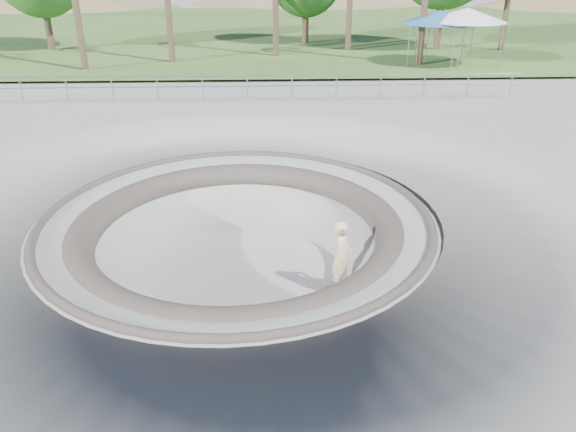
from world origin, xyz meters
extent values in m
plane|color=gray|center=(0.00, 0.00, 0.00)|extent=(180.00, 180.00, 0.00)
torus|color=gray|center=(0.00, 0.00, -2.00)|extent=(14.00, 14.00, 4.00)
cylinder|color=gray|center=(0.00, 0.00, -1.95)|extent=(6.60, 6.60, 0.10)
torus|color=#534842|center=(0.00, 0.00, -0.02)|extent=(10.24, 10.24, 0.24)
torus|color=#534842|center=(0.00, 0.00, -0.45)|extent=(8.91, 8.91, 0.81)
cube|color=#325823|center=(0.00, 34.00, 0.22)|extent=(180.00, 36.00, 0.12)
ellipsoid|color=brown|center=(-22.00, 55.00, -6.44)|extent=(50.40, 36.00, 23.40)
ellipsoid|color=brown|center=(8.00, 60.00, -7.87)|extent=(61.60, 44.00, 28.60)
ellipsoid|color=brown|center=(35.00, 52.00, -5.36)|extent=(42.00, 30.00, 19.50)
cylinder|color=gray|center=(0.00, 12.00, 1.17)|extent=(25.00, 0.05, 0.05)
cylinder|color=gray|center=(0.00, 12.00, 0.72)|extent=(25.00, 0.05, 0.05)
cube|color=#93633A|center=(2.70, -0.70, -1.83)|extent=(0.81, 0.46, 0.02)
cylinder|color=#B6B7BC|center=(2.70, -0.70, -1.86)|extent=(0.09, 0.16, 0.03)
cylinder|color=#B6B7BC|center=(2.70, -0.70, -1.86)|extent=(0.09, 0.16, 0.03)
cylinder|color=silver|center=(2.70, -0.70, -1.87)|extent=(0.07, 0.05, 0.06)
cylinder|color=silver|center=(2.70, -0.70, -1.87)|extent=(0.07, 0.05, 0.06)
cylinder|color=silver|center=(2.70, -0.70, -1.87)|extent=(0.07, 0.05, 0.06)
cylinder|color=silver|center=(2.70, -0.70, -1.87)|extent=(0.07, 0.05, 0.06)
imported|color=beige|center=(2.70, -0.70, -0.82)|extent=(0.64, 0.82, 1.99)
cylinder|color=gray|center=(10.46, 17.39, 1.41)|extent=(0.06, 0.06, 2.25)
cylinder|color=gray|center=(13.33, 17.39, 1.41)|extent=(0.06, 0.06, 2.25)
cylinder|color=gray|center=(10.46, 20.26, 1.41)|extent=(0.06, 0.06, 2.25)
cylinder|color=gray|center=(13.33, 20.26, 1.41)|extent=(0.06, 0.06, 2.25)
cube|color=white|center=(11.90, 18.82, 2.64)|extent=(3.68, 3.68, 0.08)
cone|color=white|center=(11.90, 18.82, 3.00)|extent=(5.94, 5.94, 0.72)
cylinder|color=gray|center=(9.17, 17.89, 1.34)|extent=(0.06, 0.06, 2.13)
cylinder|color=gray|center=(11.88, 17.89, 1.34)|extent=(0.06, 0.06, 2.13)
cylinder|color=gray|center=(9.17, 20.60, 1.34)|extent=(0.06, 0.06, 2.13)
cylinder|color=gray|center=(11.88, 20.60, 1.34)|extent=(0.06, 0.06, 2.13)
cube|color=#2D5FA2|center=(10.53, 19.24, 2.50)|extent=(3.79, 3.79, 0.08)
cone|color=#2D5FA2|center=(10.53, 19.24, 2.84)|extent=(5.31, 5.31, 0.68)
cylinder|color=brown|center=(-13.03, 24.96, 2.62)|extent=(0.44, 0.44, 4.90)
cylinder|color=brown|center=(3.61, 27.06, 2.29)|extent=(0.44, 0.44, 4.25)
cylinder|color=brown|center=(12.01, 24.23, 3.17)|extent=(0.44, 0.44, 5.99)
camera|label=1|loc=(0.82, -13.18, 6.41)|focal=35.00mm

